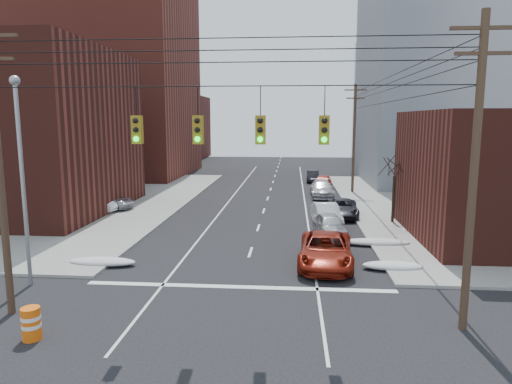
% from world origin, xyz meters
% --- Properties ---
extents(ground, '(160.00, 160.00, 0.00)m').
position_xyz_m(ground, '(0.00, 0.00, 0.00)').
color(ground, black).
rests_on(ground, ground).
extents(building_brick_tall, '(24.00, 20.00, 30.00)m').
position_xyz_m(building_brick_tall, '(-24.00, 48.00, 15.00)').
color(building_brick_tall, maroon).
rests_on(building_brick_tall, ground).
extents(building_brick_far, '(22.00, 18.00, 12.00)m').
position_xyz_m(building_brick_far, '(-26.00, 74.00, 6.00)').
color(building_brick_far, '#4B1D16').
rests_on(building_brick_far, ground).
extents(building_office, '(22.00, 20.00, 25.00)m').
position_xyz_m(building_office, '(22.00, 44.00, 12.50)').
color(building_office, gray).
rests_on(building_office, ground).
extents(building_glass, '(20.00, 18.00, 22.00)m').
position_xyz_m(building_glass, '(24.00, 70.00, 11.00)').
color(building_glass, gray).
rests_on(building_glass, ground).
extents(utility_pole_right, '(2.20, 0.28, 11.00)m').
position_xyz_m(utility_pole_right, '(8.50, 3.00, 5.78)').
color(utility_pole_right, '#473323').
rests_on(utility_pole_right, ground).
extents(utility_pole_far, '(2.20, 0.28, 11.00)m').
position_xyz_m(utility_pole_far, '(8.50, 34.00, 5.78)').
color(utility_pole_far, '#473323').
rests_on(utility_pole_far, ground).
extents(traffic_signals, '(17.00, 0.42, 2.02)m').
position_xyz_m(traffic_signals, '(0.10, 2.97, 7.17)').
color(traffic_signals, black).
rests_on(traffic_signals, ground).
extents(street_light, '(0.44, 0.44, 9.32)m').
position_xyz_m(street_light, '(-9.50, 6.00, 5.54)').
color(street_light, gray).
rests_on(street_light, ground).
extents(bare_tree, '(2.09, 2.20, 4.93)m').
position_xyz_m(bare_tree, '(9.59, 20.00, 2.32)').
color(bare_tree, black).
rests_on(bare_tree, ground).
extents(snow_nw, '(3.50, 1.08, 0.42)m').
position_xyz_m(snow_nw, '(-7.40, 9.00, 0.21)').
color(snow_nw, silver).
rests_on(snow_nw, ground).
extents(snow_ne, '(3.00, 1.08, 0.42)m').
position_xyz_m(snow_ne, '(7.40, 9.50, 0.21)').
color(snow_ne, silver).
rests_on(snow_ne, ground).
extents(snow_east_far, '(4.00, 1.08, 0.42)m').
position_xyz_m(snow_east_far, '(7.40, 14.00, 0.21)').
color(snow_east_far, silver).
rests_on(snow_east_far, ground).
extents(red_pickup, '(3.11, 6.01, 1.62)m').
position_xyz_m(red_pickup, '(4.10, 9.99, 0.81)').
color(red_pickup, maroon).
rests_on(red_pickup, ground).
extents(parked_car_a, '(2.29, 4.47, 1.46)m').
position_xyz_m(parked_car_a, '(4.80, 16.14, 0.73)').
color(parked_car_a, '#A8A9AD').
rests_on(parked_car_a, ground).
extents(parked_car_b, '(2.10, 4.77, 1.52)m').
position_xyz_m(parked_car_b, '(4.80, 19.21, 0.76)').
color(parked_car_b, silver).
rests_on(parked_car_b, ground).
extents(parked_car_c, '(2.59, 5.10, 1.38)m').
position_xyz_m(parked_car_c, '(6.26, 22.15, 0.69)').
color(parked_car_c, black).
rests_on(parked_car_c, ground).
extents(parked_car_d, '(2.25, 5.42, 1.57)m').
position_xyz_m(parked_car_d, '(5.23, 31.41, 0.78)').
color(parked_car_d, '#B2B2B7').
rests_on(parked_car_d, ground).
extents(parked_car_e, '(2.36, 4.71, 1.54)m').
position_xyz_m(parked_car_e, '(5.65, 36.34, 0.77)').
color(parked_car_e, maroon).
rests_on(parked_car_e, ground).
extents(parked_car_f, '(1.58, 4.19, 1.37)m').
position_xyz_m(parked_car_f, '(4.80, 42.47, 0.68)').
color(parked_car_f, black).
rests_on(parked_car_f, ground).
extents(lot_car_a, '(4.36, 2.21, 1.37)m').
position_xyz_m(lot_car_a, '(-13.63, 21.84, 0.84)').
color(lot_car_a, white).
rests_on(lot_car_a, sidewalk_nw).
extents(lot_car_b, '(4.94, 2.69, 1.31)m').
position_xyz_m(lot_car_b, '(-13.09, 23.01, 0.81)').
color(lot_car_b, '#A2A2A7').
rests_on(lot_car_b, sidewalk_nw).
extents(lot_car_c, '(5.13, 2.32, 1.46)m').
position_xyz_m(lot_car_c, '(-19.19, 24.92, 0.88)').
color(lot_car_c, black).
rests_on(lot_car_c, sidewalk_nw).
extents(lot_car_d, '(4.52, 2.51, 1.45)m').
position_xyz_m(lot_car_d, '(-17.76, 29.55, 0.88)').
color(lot_car_d, '#ABAAAF').
rests_on(lot_car_d, sidewalk_nw).
extents(construction_barrel, '(0.75, 0.75, 1.14)m').
position_xyz_m(construction_barrel, '(-6.50, 1.02, 0.59)').
color(construction_barrel, '#EF5D0C').
rests_on(construction_barrel, ground).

